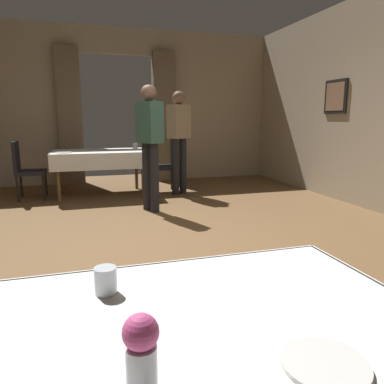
% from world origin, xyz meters
% --- Properties ---
extents(ground, '(10.08, 10.08, 0.00)m').
position_xyz_m(ground, '(0.00, 0.00, 0.00)').
color(ground, brown).
extents(wall_back, '(6.40, 0.27, 3.00)m').
position_xyz_m(wall_back, '(0.00, 4.18, 1.52)').
color(wall_back, tan).
rests_on(wall_back, ground).
extents(dining_table_near, '(1.56, 0.99, 0.75)m').
position_xyz_m(dining_table_near, '(-0.61, -2.68, 0.66)').
color(dining_table_near, brown).
rests_on(dining_table_near, ground).
extents(dining_table_mid, '(1.55, 1.00, 0.75)m').
position_xyz_m(dining_table_mid, '(-0.46, 2.88, 0.66)').
color(dining_table_mid, brown).
rests_on(dining_table_mid, ground).
extents(chair_mid_left, '(0.44, 0.44, 0.93)m').
position_xyz_m(chair_mid_left, '(-1.62, 2.84, 0.52)').
color(chair_mid_left, black).
rests_on(chair_mid_left, ground).
extents(chair_mid_right, '(0.45, 0.44, 0.93)m').
position_xyz_m(chair_mid_right, '(0.70, 2.84, 0.52)').
color(chair_mid_right, black).
rests_on(chair_mid_right, ground).
extents(flower_vase_near, '(0.07, 0.07, 0.18)m').
position_xyz_m(flower_vase_near, '(-0.67, -2.86, 0.85)').
color(flower_vase_near, silver).
rests_on(flower_vase_near, dining_table_near).
extents(plate_near_c, '(0.19, 0.19, 0.01)m').
position_xyz_m(plate_near_c, '(-0.27, -2.88, 0.76)').
color(plate_near_c, white).
rests_on(plate_near_c, dining_table_near).
extents(glass_near_d, '(0.07, 0.07, 0.08)m').
position_xyz_m(glass_near_d, '(-0.70, -2.38, 0.79)').
color(glass_near_d, silver).
rests_on(glass_near_d, dining_table_near).
extents(plate_mid_a, '(0.24, 0.24, 0.01)m').
position_xyz_m(plate_mid_a, '(-1.01, 2.64, 0.76)').
color(plate_mid_a, white).
rests_on(plate_mid_a, dining_table_mid).
extents(glass_mid_b, '(0.08, 0.08, 0.11)m').
position_xyz_m(glass_mid_b, '(0.15, 2.98, 0.81)').
color(glass_mid_b, silver).
rests_on(glass_mid_b, dining_table_mid).
extents(person_waiter_by_doorway, '(0.42, 0.37, 1.72)m').
position_xyz_m(person_waiter_by_doorway, '(0.83, 2.57, 1.02)').
color(person_waiter_by_doorway, black).
rests_on(person_waiter_by_doorway, ground).
extents(person_diner_standing_aside, '(0.36, 0.42, 1.72)m').
position_xyz_m(person_diner_standing_aside, '(0.15, 1.55, 1.02)').
color(person_diner_standing_aside, black).
rests_on(person_diner_standing_aside, ground).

